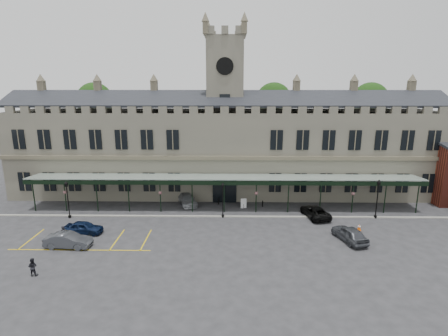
{
  "coord_description": "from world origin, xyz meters",
  "views": [
    {
      "loc": [
        0.6,
        -34.31,
        15.77
      ],
      "look_at": [
        0.0,
        6.0,
        6.0
      ],
      "focal_mm": 28.0,
      "sensor_mm": 36.0,
      "label": 1
    }
  ],
  "objects_px": {
    "car_right_a": "(350,234)",
    "lamp_post_left": "(68,196)",
    "traffic_cone": "(359,227)",
    "car_van": "(315,212)",
    "clock_tower": "(225,103)",
    "car_left_b": "(68,240)",
    "lamp_post_right": "(378,195)",
    "lamp_post_mid": "(223,197)",
    "car_left_a": "(84,228)",
    "car_taxi": "(187,199)",
    "sign_board": "(244,203)",
    "person_b": "(33,267)",
    "person_a": "(64,234)"
  },
  "relations": [
    {
      "from": "lamp_post_left",
      "to": "car_van",
      "type": "height_order",
      "value": "lamp_post_left"
    },
    {
      "from": "lamp_post_right",
      "to": "person_a",
      "type": "relative_size",
      "value": 2.7
    },
    {
      "from": "clock_tower",
      "to": "person_a",
      "type": "distance_m",
      "value": 26.93
    },
    {
      "from": "lamp_post_mid",
      "to": "traffic_cone",
      "type": "height_order",
      "value": "lamp_post_mid"
    },
    {
      "from": "car_van",
      "to": "car_right_a",
      "type": "height_order",
      "value": "car_right_a"
    },
    {
      "from": "clock_tower",
      "to": "lamp_post_mid",
      "type": "bearing_deg",
      "value": -90.72
    },
    {
      "from": "car_van",
      "to": "person_b",
      "type": "distance_m",
      "value": 30.19
    },
    {
      "from": "lamp_post_left",
      "to": "person_a",
      "type": "distance_m",
      "value": 7.42
    },
    {
      "from": "clock_tower",
      "to": "lamp_post_right",
      "type": "height_order",
      "value": "clock_tower"
    },
    {
      "from": "clock_tower",
      "to": "lamp_post_mid",
      "type": "distance_m",
      "value": 14.91
    },
    {
      "from": "sign_board",
      "to": "car_van",
      "type": "distance_m",
      "value": 9.05
    },
    {
      "from": "lamp_post_right",
      "to": "car_right_a",
      "type": "distance_m",
      "value": 8.53
    },
    {
      "from": "lamp_post_right",
      "to": "traffic_cone",
      "type": "bearing_deg",
      "value": -131.57
    },
    {
      "from": "car_left_b",
      "to": "car_taxi",
      "type": "xyz_separation_m",
      "value": [
        10.26,
        12.81,
        -0.05
      ]
    },
    {
      "from": "clock_tower",
      "to": "person_b",
      "type": "xyz_separation_m",
      "value": [
        -15.88,
        -24.04,
        -12.32
      ]
    },
    {
      "from": "person_a",
      "to": "car_van",
      "type": "bearing_deg",
      "value": -19.71
    },
    {
      "from": "traffic_cone",
      "to": "sign_board",
      "type": "xyz_separation_m",
      "value": [
        -12.46,
        6.94,
        0.27
      ]
    },
    {
      "from": "sign_board",
      "to": "clock_tower",
      "type": "bearing_deg",
      "value": 101.14
    },
    {
      "from": "car_left_a",
      "to": "car_van",
      "type": "bearing_deg",
      "value": -74.43
    },
    {
      "from": "traffic_cone",
      "to": "person_b",
      "type": "height_order",
      "value": "person_b"
    },
    {
      "from": "lamp_post_left",
      "to": "lamp_post_right",
      "type": "relative_size",
      "value": 0.96
    },
    {
      "from": "lamp_post_mid",
      "to": "person_b",
      "type": "xyz_separation_m",
      "value": [
        -15.74,
        -13.48,
        -1.79
      ]
    },
    {
      "from": "person_a",
      "to": "lamp_post_left",
      "type": "bearing_deg",
      "value": 75.42
    },
    {
      "from": "lamp_post_left",
      "to": "person_a",
      "type": "height_order",
      "value": "lamp_post_left"
    },
    {
      "from": "car_left_b",
      "to": "person_b",
      "type": "xyz_separation_m",
      "value": [
        -0.62,
        -5.24,
        0.05
      ]
    },
    {
      "from": "lamp_post_left",
      "to": "lamp_post_right",
      "type": "distance_m",
      "value": 36.89
    },
    {
      "from": "car_taxi",
      "to": "person_a",
      "type": "relative_size",
      "value": 2.65
    },
    {
      "from": "traffic_cone",
      "to": "car_right_a",
      "type": "height_order",
      "value": "car_right_a"
    },
    {
      "from": "car_right_a",
      "to": "lamp_post_left",
      "type": "bearing_deg",
      "value": -26.36
    },
    {
      "from": "lamp_post_left",
      "to": "lamp_post_right",
      "type": "bearing_deg",
      "value": 0.75
    },
    {
      "from": "sign_board",
      "to": "car_left_b",
      "type": "bearing_deg",
      "value": -154.91
    },
    {
      "from": "clock_tower",
      "to": "traffic_cone",
      "type": "relative_size",
      "value": 34.37
    },
    {
      "from": "car_left_a",
      "to": "car_taxi",
      "type": "relative_size",
      "value": 0.84
    },
    {
      "from": "sign_board",
      "to": "car_left_a",
      "type": "xyz_separation_m",
      "value": [
        -17.51,
        -8.21,
        0.05
      ]
    },
    {
      "from": "lamp_post_mid",
      "to": "lamp_post_left",
      "type": "bearing_deg",
      "value": -178.54
    },
    {
      "from": "lamp_post_left",
      "to": "car_taxi",
      "type": "xyz_separation_m",
      "value": [
        13.63,
        5.04,
        -2.05
      ]
    },
    {
      "from": "clock_tower",
      "to": "car_left_b",
      "type": "relative_size",
      "value": 5.5
    },
    {
      "from": "car_van",
      "to": "person_b",
      "type": "bearing_deg",
      "value": 14.37
    },
    {
      "from": "clock_tower",
      "to": "car_right_a",
      "type": "bearing_deg",
      "value": -52.48
    },
    {
      "from": "sign_board",
      "to": "car_taxi",
      "type": "height_order",
      "value": "car_taxi"
    },
    {
      "from": "car_van",
      "to": "car_right_a",
      "type": "xyz_separation_m",
      "value": [
        1.97,
        -6.56,
        0.1
      ]
    },
    {
      "from": "person_a",
      "to": "car_right_a",
      "type": "bearing_deg",
      "value": -33.31
    },
    {
      "from": "lamp_post_left",
      "to": "car_left_a",
      "type": "height_order",
      "value": "lamp_post_left"
    },
    {
      "from": "lamp_post_left",
      "to": "traffic_cone",
      "type": "bearing_deg",
      "value": -5.49
    },
    {
      "from": "sign_board",
      "to": "car_taxi",
      "type": "relative_size",
      "value": 0.27
    },
    {
      "from": "lamp_post_left",
      "to": "clock_tower",
      "type": "bearing_deg",
      "value": 30.66
    },
    {
      "from": "lamp_post_right",
      "to": "car_left_b",
      "type": "height_order",
      "value": "lamp_post_right"
    },
    {
      "from": "car_left_a",
      "to": "lamp_post_left",
      "type": "bearing_deg",
      "value": 43.24
    },
    {
      "from": "lamp_post_left",
      "to": "car_van",
      "type": "distance_m",
      "value": 29.74
    },
    {
      "from": "lamp_post_right",
      "to": "person_a",
      "type": "xyz_separation_m",
      "value": [
        -34.39,
        -7.22,
        -1.97
      ]
    }
  ]
}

